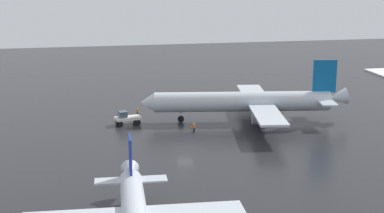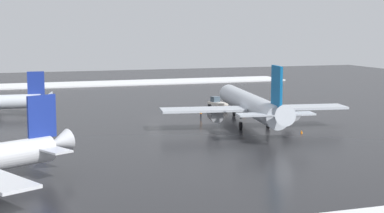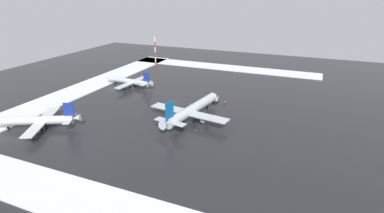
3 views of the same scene
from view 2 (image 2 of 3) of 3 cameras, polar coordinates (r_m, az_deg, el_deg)
name	(u,v)px [view 2 (image 2 of 3)]	position (r m, az deg, el deg)	size (l,w,h in m)	color
ground_plane	(154,118)	(109.46, -3.67, -1.12)	(240.00, 240.00, 0.00)	#232326
snow_bank_left	(97,84)	(174.61, -9.24, 2.19)	(14.00, 116.00, 0.37)	white
airplane_foreground_jet	(251,105)	(100.21, 5.74, 0.18)	(37.88, 31.60, 11.27)	silver
pushback_tug	(217,103)	(121.28, 2.43, 0.37)	(4.95, 3.08, 2.50)	silver
ground_crew_near_tug	(201,113)	(108.77, 0.87, -0.65)	(0.36, 0.36, 1.71)	black
ground_crew_by_nose_gear	(244,105)	(120.90, 5.11, 0.18)	(0.36, 0.36, 1.71)	black
traffic_cone_near_nose	(302,132)	(95.28, 10.59, -2.41)	(0.36, 0.36, 0.55)	orange
traffic_cone_mid_line	(215,116)	(109.68, 2.22, -0.95)	(0.36, 0.36, 0.55)	orange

